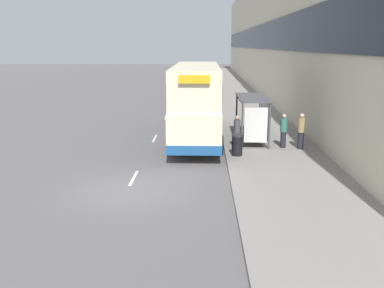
# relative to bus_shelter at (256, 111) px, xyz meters

# --- Properties ---
(ground_plane) EXTENTS (220.00, 220.00, 0.00)m
(ground_plane) POSITION_rel_bus_shelter_xyz_m (-5.77, -8.03, -1.88)
(ground_plane) COLOR #5B595B
(pavement) EXTENTS (5.00, 93.00, 0.14)m
(pavement) POSITION_rel_bus_shelter_xyz_m (0.73, 30.47, -1.81)
(pavement) COLOR gray
(pavement) RESTS_ON ground_plane
(terrace_facade) EXTENTS (3.10, 93.00, 14.00)m
(terrace_facade) POSITION_rel_bus_shelter_xyz_m (4.72, 30.47, 5.12)
(terrace_facade) COLOR beige
(terrace_facade) RESTS_ON ground_plane
(lane_mark_0) EXTENTS (0.12, 2.00, 0.01)m
(lane_mark_0) POSITION_rel_bus_shelter_xyz_m (-5.77, -6.43, -1.87)
(lane_mark_0) COLOR silver
(lane_mark_0) RESTS_ON ground_plane
(lane_mark_1) EXTENTS (0.12, 2.00, 0.01)m
(lane_mark_1) POSITION_rel_bus_shelter_xyz_m (-5.77, 1.33, -1.87)
(lane_mark_1) COLOR silver
(lane_mark_1) RESTS_ON ground_plane
(lane_mark_2) EXTENTS (0.12, 2.00, 0.01)m
(lane_mark_2) POSITION_rel_bus_shelter_xyz_m (-5.77, 9.10, -1.87)
(lane_mark_2) COLOR silver
(lane_mark_2) RESTS_ON ground_plane
(lane_mark_3) EXTENTS (0.12, 2.00, 0.01)m
(lane_mark_3) POSITION_rel_bus_shelter_xyz_m (-5.77, 16.87, -1.87)
(lane_mark_3) COLOR silver
(lane_mark_3) RESTS_ON ground_plane
(lane_mark_4) EXTENTS (0.12, 2.00, 0.01)m
(lane_mark_4) POSITION_rel_bus_shelter_xyz_m (-5.77, 24.63, -1.87)
(lane_mark_4) COLOR silver
(lane_mark_4) RESTS_ON ground_plane
(lane_mark_5) EXTENTS (0.12, 2.00, 0.01)m
(lane_mark_5) POSITION_rel_bus_shelter_xyz_m (-5.77, 32.40, -1.87)
(lane_mark_5) COLOR silver
(lane_mark_5) RESTS_ON ground_plane
(lane_mark_6) EXTENTS (0.12, 2.00, 0.01)m
(lane_mark_6) POSITION_rel_bus_shelter_xyz_m (-5.77, 40.16, -1.87)
(lane_mark_6) COLOR silver
(lane_mark_6) RESTS_ON ground_plane
(lane_mark_7) EXTENTS (0.12, 2.00, 0.01)m
(lane_mark_7) POSITION_rel_bus_shelter_xyz_m (-5.77, 47.93, -1.87)
(lane_mark_7) COLOR silver
(lane_mark_7) RESTS_ON ground_plane
(lane_mark_8) EXTENTS (0.12, 2.00, 0.01)m
(lane_mark_8) POSITION_rel_bus_shelter_xyz_m (-5.77, 55.69, -1.87)
(lane_mark_8) COLOR silver
(lane_mark_8) RESTS_ON ground_plane
(bus_shelter) EXTENTS (1.60, 4.20, 2.48)m
(bus_shelter) POSITION_rel_bus_shelter_xyz_m (0.00, 0.00, 0.00)
(bus_shelter) COLOR #4C4C51
(bus_shelter) RESTS_ON ground_plane
(double_decker_bus_near) EXTENTS (2.85, 11.45, 4.30)m
(double_decker_bus_near) POSITION_rel_bus_shelter_xyz_m (-3.30, 1.19, 0.41)
(double_decker_bus_near) COLOR beige
(double_decker_bus_near) RESTS_ON ground_plane
(car_0) EXTENTS (1.91, 4.49, 1.73)m
(car_0) POSITION_rel_bus_shelter_xyz_m (-3.84, 61.14, -1.02)
(car_0) COLOR navy
(car_0) RESTS_ON ground_plane
(pedestrian_at_shelter) EXTENTS (0.34, 0.34, 1.73)m
(pedestrian_at_shelter) POSITION_rel_bus_shelter_xyz_m (-1.13, -1.54, -0.85)
(pedestrian_at_shelter) COLOR #23232D
(pedestrian_at_shelter) RESTS_ON ground_plane
(pedestrian_1) EXTENTS (0.36, 0.36, 1.80)m
(pedestrian_1) POSITION_rel_bus_shelter_xyz_m (1.32, -1.32, -0.82)
(pedestrian_1) COLOR #23232D
(pedestrian_1) RESTS_ON ground_plane
(pedestrian_2) EXTENTS (0.37, 0.37, 1.87)m
(pedestrian_2) POSITION_rel_bus_shelter_xyz_m (2.18, -1.59, -0.78)
(pedestrian_2) COLOR #23232D
(pedestrian_2) RESTS_ON ground_plane
(litter_bin) EXTENTS (0.55, 0.55, 1.05)m
(litter_bin) POSITION_rel_bus_shelter_xyz_m (-1.22, -3.03, -1.21)
(litter_bin) COLOR black
(litter_bin) RESTS_ON ground_plane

